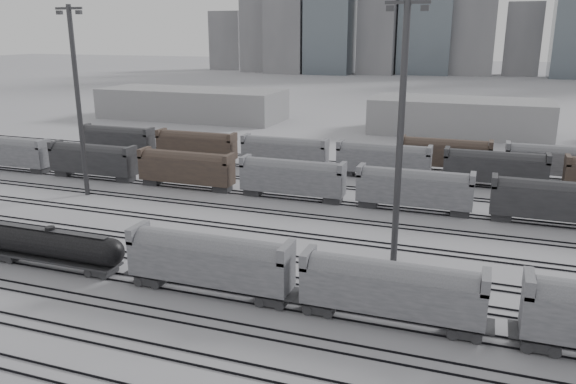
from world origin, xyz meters
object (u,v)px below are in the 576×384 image
(hopper_car_a, at_px, (209,259))
(light_mast_c, at_px, (401,129))
(tank_car_b, at_px, (52,245))
(hopper_car_b, at_px, (391,287))

(hopper_car_a, distance_m, light_mast_c, 22.06)
(hopper_car_a, bearing_deg, tank_car_b, -180.00)
(hopper_car_b, height_order, light_mast_c, light_mast_c)
(hopper_car_b, xyz_separation_m, light_mast_c, (-1.85, 13.05, 10.55))
(hopper_car_b, bearing_deg, tank_car_b, -180.00)
(tank_car_b, bearing_deg, hopper_car_a, 0.00)
(tank_car_b, height_order, hopper_car_b, hopper_car_b)
(tank_car_b, xyz_separation_m, hopper_car_a, (17.64, 0.00, 1.01))
(tank_car_b, height_order, hopper_car_a, hopper_car_a)
(tank_car_b, height_order, light_mast_c, light_mast_c)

